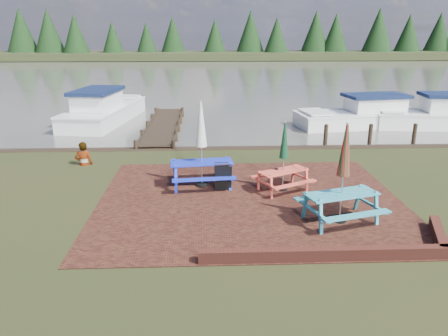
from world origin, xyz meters
The scene contains 14 objects.
ground centered at (0.00, 0.00, 0.00)m, with size 120.00×120.00×0.00m, color black.
paving centered at (0.00, 1.00, 0.01)m, with size 9.00×7.50×0.02m, color #341510.
brick_wall centered at (2.15, -2.42, 0.15)m, with size 6.21×1.79×0.30m.
water centered at (0.00, 37.00, 0.00)m, with size 120.00×60.00×0.02m, color #49473E.
far_treeline centered at (0.00, 66.00, 3.28)m, with size 120.00×10.00×8.10m.
picnic_table_teal centered at (2.24, -0.58, 0.94)m, with size 2.33×2.19×2.67m.
picnic_table_red centered at (1.12, 1.82, 0.78)m, with size 2.07×1.99×2.21m.
picnic_table_blue centered at (-1.44, 2.32, 0.97)m, with size 2.16×1.97×2.76m.
chalkboard centered at (-0.77, 1.94, 0.44)m, with size 0.54×0.51×0.85m.
jetty centered at (-3.50, 11.28, 0.11)m, with size 1.76×9.08×1.00m.
boat_jetty centered at (-7.10, 13.68, 0.45)m, with size 3.73×7.82×2.17m.
boat_near centered at (7.26, 12.03, 0.37)m, with size 7.30×3.46×1.90m.
boat_far centered at (11.13, 11.56, 0.41)m, with size 6.69×2.94×2.03m.
person centered at (-5.91, 4.83, 0.89)m, with size 0.65×0.42×1.78m, color gray.
Camera 1 is at (-1.29, -11.12, 4.93)m, focal length 35.00 mm.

